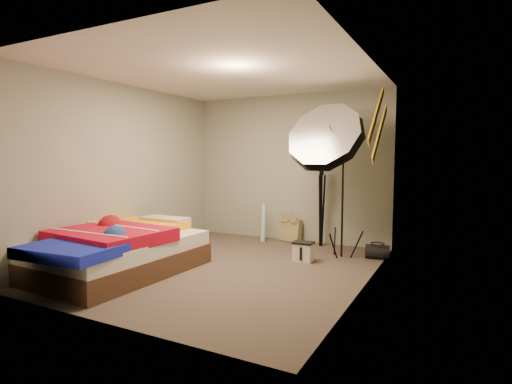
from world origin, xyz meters
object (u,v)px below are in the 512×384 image
Objects in this scene: tote_bag at (291,230)px; photo_umbrella at (327,140)px; bed at (118,250)px; camera_tripod at (321,201)px; duffel_bag at (377,252)px; wrapping_roll at (263,223)px; camera_case at (303,252)px.

photo_umbrella is (0.86, -0.76, 1.48)m from tote_bag.
bed is 0.94× the size of photo_umbrella.
duffel_bag is at bearing -23.69° from camera_tripod.
camera_tripod is at bearing 113.69° from photo_umbrella.
duffel_bag is 0.15× the size of bed.
wrapping_roll is 0.28× the size of photo_umbrella.
wrapping_roll is 2.00m from duffel_bag.
wrapping_roll is 1.97× the size of duffel_bag.
camera_tripod reaches higher than tote_bag.
wrapping_roll reaches higher than bed.
photo_umbrella is at bearing -169.71° from duffel_bag.
camera_case is 0.78× the size of duffel_bag.
bed is 3.16m from photo_umbrella.
bed is at bearing -141.47° from camera_case.
bed is at bearing -148.77° from duffel_bag.
tote_bag is 2.98m from bed.
duffel_bag is 0.14× the size of photo_umbrella.
camera_case is (1.08, -0.94, -0.20)m from wrapping_roll.
camera_case is at bearing -115.20° from photo_umbrella.
tote_bag is at bearing 29.18° from wrapping_roll.
duffel_bag is at bearing -4.47° from tote_bag.
duffel_bag is (0.88, 0.63, -0.03)m from camera_case.
camera_tripod is (0.57, -0.11, 0.54)m from tote_bag.
photo_umbrella is 1.18m from camera_tripod.
camera_case is 0.12× the size of bed.
camera_case is 0.20× the size of camera_tripod.
camera_tripod is at bearing 148.83° from duffel_bag.
wrapping_roll is 2.53× the size of camera_case.
camera_case is (0.66, -1.17, -0.06)m from tote_bag.
bed is at bearing -98.78° from tote_bag.
tote_bag is at bearing 153.32° from duffel_bag.
camera_tripod is at bearing 3.86° from tote_bag.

